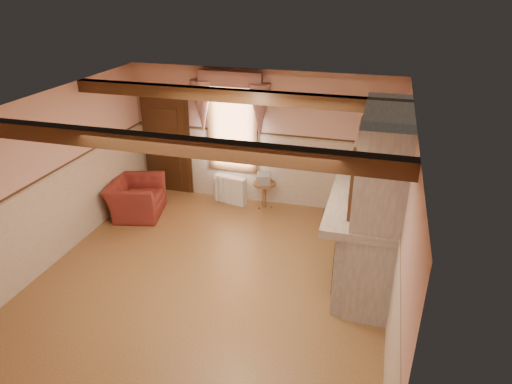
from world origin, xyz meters
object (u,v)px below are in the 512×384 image
(radiator, at_px, (230,190))
(oil_lamp, at_px, (367,184))
(side_table, at_px, (264,195))
(mantel_clock, at_px, (369,174))
(armchair, at_px, (136,198))
(bowl, at_px, (366,193))

(radiator, xyz_separation_m, oil_lamp, (2.83, -1.78, 1.26))
(side_table, bearing_deg, mantel_clock, -31.88)
(armchair, height_order, radiator, armchair)
(armchair, distance_m, oil_lamp, 4.72)
(side_table, bearing_deg, bowl, -42.43)
(armchair, height_order, side_table, armchair)
(radiator, height_order, oil_lamp, oil_lamp)
(armchair, distance_m, bowl, 4.71)
(radiator, distance_m, oil_lamp, 3.57)
(oil_lamp, bearing_deg, armchair, 170.21)
(mantel_clock, bearing_deg, radiator, 155.40)
(side_table, height_order, mantel_clock, mantel_clock)
(radiator, distance_m, mantel_clock, 3.34)
(oil_lamp, bearing_deg, bowl, -90.00)
(armchair, xyz_separation_m, oil_lamp, (4.49, -0.78, 1.20))
(armchair, relative_size, bowl, 3.24)
(radiator, relative_size, bowl, 2.04)
(armchair, bearing_deg, side_table, -80.52)
(armchair, bearing_deg, bowl, -114.46)
(armchair, bearing_deg, radiator, -72.02)
(mantel_clock, height_order, oil_lamp, oil_lamp)
(radiator, bearing_deg, bowl, -22.53)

